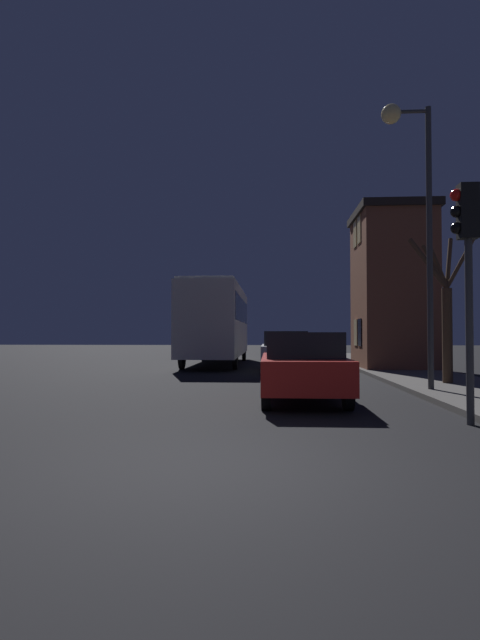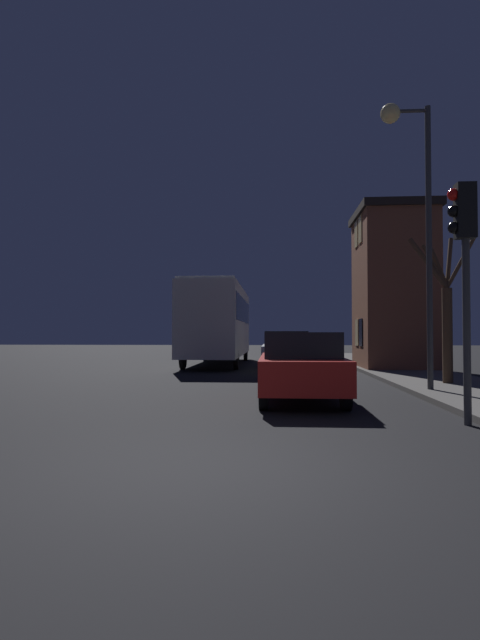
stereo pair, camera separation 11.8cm
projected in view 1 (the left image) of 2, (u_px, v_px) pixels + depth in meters
The scene contains 8 objects.
ground_plane at pixel (218, 473), 5.25m from camera, with size 120.00×120.00×0.00m, color black.
brick_building at pixel (392, 287), 20.42m from camera, with size 3.00×4.02×6.44m.
streetlamp at pixel (412, 184), 12.24m from camera, with size 1.21×0.48×7.02m.
traffic_light at pixel (466, 251), 8.09m from camera, with size 0.43×0.24×3.91m.
bare_tree at pixel (445, 309), 13.75m from camera, with size 1.73×0.99×4.11m.
bus at pixel (217, 319), 23.97m from camera, with size 2.42×10.31×3.70m.
car_near_lane at pixel (302, 365), 10.89m from camera, with size 1.74×4.25×1.50m.
car_mid_lane at pixel (285, 350), 19.57m from camera, with size 1.82×4.54×1.57m.
Camera 1 is at (0.56, -5.27, 1.46)m, focal length 28.00 mm.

